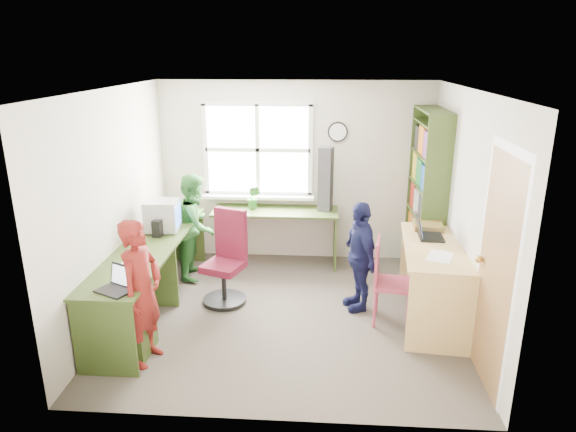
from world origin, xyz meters
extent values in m
cube|color=#423B34|center=(0.00, 0.00, -0.01)|extent=(3.60, 3.40, 0.02)
cube|color=white|center=(0.00, 0.00, 2.41)|extent=(3.60, 3.40, 0.02)
cube|color=beige|center=(0.00, 1.71, 1.20)|extent=(3.60, 0.02, 2.40)
cube|color=beige|center=(0.00, -1.71, 1.20)|extent=(3.60, 0.02, 2.40)
cube|color=beige|center=(-1.81, 0.00, 1.20)|extent=(0.02, 3.40, 2.40)
cube|color=beige|center=(1.81, 0.00, 1.20)|extent=(0.02, 3.40, 2.40)
cube|color=white|center=(-0.50, 1.69, 1.50)|extent=(1.40, 0.01, 1.20)
cube|color=white|center=(-0.50, 1.68, 1.50)|extent=(1.48, 0.04, 1.28)
cube|color=olive|center=(1.79, -1.05, 1.00)|extent=(0.02, 0.82, 2.00)
sphere|color=gold|center=(1.75, -0.72, 1.00)|extent=(0.07, 0.07, 0.07)
cylinder|color=black|center=(0.55, 1.68, 1.75)|extent=(0.26, 0.03, 0.26)
cylinder|color=white|center=(0.55, 1.66, 1.75)|extent=(0.22, 0.01, 0.22)
cube|color=#394D1F|center=(-1.50, 0.10, 0.73)|extent=(0.60, 2.70, 0.03)
cube|color=#394D1F|center=(-0.25, 1.42, 0.73)|extent=(1.65, 0.56, 0.03)
cube|color=#394D1F|center=(-1.50, 0.10, 0.36)|extent=(0.56, 0.03, 0.72)
cube|color=#394D1F|center=(-1.50, -1.22, 0.36)|extent=(0.56, 0.03, 0.72)
cube|color=#394D1F|center=(-1.50, 1.42, 0.36)|extent=(0.56, 0.03, 0.72)
cube|color=#394D1F|center=(0.55, 1.42, 0.36)|extent=(0.03, 0.52, 0.72)
cube|color=#394D1F|center=(-1.50, -0.85, 0.36)|extent=(0.54, 0.45, 0.72)
cube|color=#EAC275|center=(1.56, 0.03, 0.82)|extent=(0.81, 1.51, 0.03)
cube|color=#EAC275|center=(1.49, -0.67, 0.40)|extent=(0.63, 0.09, 0.80)
cube|color=#EAC275|center=(1.63, 0.72, 0.40)|extent=(0.63, 0.09, 0.80)
cube|color=#394D1F|center=(1.65, 0.68, 1.05)|extent=(0.30, 0.02, 2.10)
cube|color=#394D1F|center=(1.65, 1.68, 1.05)|extent=(0.30, 0.02, 2.10)
cube|color=#394D1F|center=(1.65, 1.18, 2.09)|extent=(0.30, 1.00, 0.02)
cube|color=#394D1F|center=(1.65, 1.18, 0.06)|extent=(0.30, 1.00, 0.02)
cube|color=#394D1F|center=(1.65, 1.18, 0.42)|extent=(0.30, 1.00, 0.02)
cube|color=#394D1F|center=(1.65, 1.18, 0.80)|extent=(0.30, 1.00, 0.02)
cube|color=#394D1F|center=(1.65, 1.18, 1.18)|extent=(0.30, 1.00, 0.02)
cube|color=#394D1F|center=(1.65, 1.18, 1.56)|extent=(0.30, 1.00, 0.02)
cube|color=#394D1F|center=(1.65, 1.18, 1.94)|extent=(0.30, 1.00, 0.02)
cube|color=#A12117|center=(1.65, 0.88, 0.21)|extent=(0.25, 0.28, 0.27)
cube|color=navy|center=(1.65, 1.20, 0.21)|extent=(0.25, 0.30, 0.29)
cube|color=#1B7331|center=(1.65, 1.50, 0.22)|extent=(0.25, 0.26, 0.30)
cube|color=gold|center=(1.65, 0.88, 0.58)|extent=(0.25, 0.28, 0.30)
cube|color=#6A2E73|center=(1.65, 1.20, 0.59)|extent=(0.25, 0.30, 0.32)
cube|color=orange|center=(1.65, 1.50, 0.57)|extent=(0.25, 0.26, 0.29)
cube|color=black|center=(1.65, 0.88, 0.97)|extent=(0.25, 0.28, 0.32)
cube|color=#B8B8AD|center=(1.65, 1.20, 0.95)|extent=(0.25, 0.30, 0.29)
cube|color=#A12117|center=(1.65, 1.50, 0.96)|extent=(0.25, 0.26, 0.30)
cube|color=navy|center=(1.65, 0.88, 1.33)|extent=(0.25, 0.28, 0.29)
cube|color=#1B7331|center=(1.65, 1.20, 1.34)|extent=(0.25, 0.30, 0.30)
cube|color=gold|center=(1.65, 1.50, 1.35)|extent=(0.25, 0.26, 0.32)
cube|color=#6A2E73|center=(1.65, 0.88, 1.72)|extent=(0.25, 0.28, 0.30)
cube|color=orange|center=(1.65, 1.20, 1.73)|extent=(0.25, 0.30, 0.32)
cube|color=black|center=(1.65, 1.50, 1.71)|extent=(0.25, 0.26, 0.29)
cylinder|color=black|center=(-0.73, 0.24, 0.03)|extent=(0.64, 0.64, 0.04)
cylinder|color=black|center=(-0.73, 0.24, 0.23)|extent=(0.07, 0.07, 0.37)
cube|color=maroon|center=(-0.73, 0.24, 0.44)|extent=(0.52, 0.52, 0.08)
cube|color=maroon|center=(-0.66, 0.42, 0.78)|extent=(0.39, 0.20, 0.58)
cylinder|color=#BB3E59|center=(0.93, -0.22, 0.21)|extent=(0.04, 0.04, 0.42)
cylinder|color=#BB3E59|center=(1.26, -0.27, 0.21)|extent=(0.04, 0.04, 0.42)
cylinder|color=#BB3E59|center=(0.98, 0.12, 0.21)|extent=(0.04, 0.04, 0.42)
cylinder|color=#BB3E59|center=(1.32, 0.06, 0.21)|extent=(0.04, 0.04, 0.42)
cube|color=#BB3E59|center=(1.12, -0.08, 0.43)|extent=(0.46, 0.46, 0.04)
cube|color=#BB3E59|center=(0.95, -0.05, 0.68)|extent=(0.09, 0.38, 0.47)
cube|color=#B6B6BB|center=(-1.48, 0.53, 0.76)|extent=(0.28, 0.23, 0.02)
cube|color=#B6B6BB|center=(-1.48, 0.53, 0.94)|extent=(0.39, 0.35, 0.35)
cube|color=#3F72F2|center=(-1.29, 0.54, 0.94)|extent=(0.02, 0.29, 0.25)
cube|color=black|center=(-1.43, -1.06, 0.76)|extent=(0.36, 0.33, 0.02)
cube|color=black|center=(-1.38, -0.96, 0.86)|extent=(0.29, 0.18, 0.20)
cube|color=white|center=(-1.38, -0.97, 0.86)|extent=(0.25, 0.15, 0.16)
cube|color=black|center=(1.54, 0.27, 0.85)|extent=(0.27, 0.36, 0.02)
cube|color=black|center=(1.41, 0.28, 0.96)|extent=(0.08, 0.35, 0.23)
cube|color=#3F72F2|center=(1.42, 0.28, 0.96)|extent=(0.06, 0.31, 0.19)
cube|color=black|center=(-1.48, 0.32, 0.85)|extent=(0.11, 0.11, 0.19)
cube|color=black|center=(-1.48, 0.76, 0.84)|extent=(0.10, 0.10, 0.18)
cube|color=black|center=(0.41, 1.46, 1.17)|extent=(0.20, 0.19, 0.84)
cube|color=red|center=(1.56, 0.56, 0.87)|extent=(0.35, 0.35, 0.06)
cube|color=white|center=(-1.49, -0.43, 0.75)|extent=(0.24, 0.34, 0.00)
cube|color=white|center=(1.52, -0.28, 0.84)|extent=(0.32, 0.38, 0.00)
imported|color=#32732E|center=(-0.54, 1.45, 0.91)|extent=(0.21, 0.19, 0.32)
imported|color=maroon|center=(-1.23, -0.95, 0.69)|extent=(0.44, 0.56, 1.37)
imported|color=#30772F|center=(-1.21, 0.98, 0.66)|extent=(0.51, 0.65, 1.32)
imported|color=#141740|center=(0.78, 0.22, 0.62)|extent=(0.50, 0.78, 1.23)
camera|label=1|loc=(0.35, -5.00, 2.74)|focal=32.00mm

